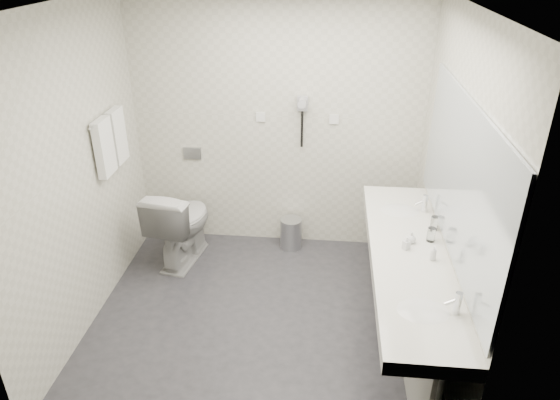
# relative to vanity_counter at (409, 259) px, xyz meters

# --- Properties ---
(floor) EXTENTS (2.80, 2.80, 0.00)m
(floor) POSITION_rel_vanity_counter_xyz_m (-1.12, 0.20, -0.80)
(floor) COLOR #29282D
(floor) RESTS_ON ground
(ceiling) EXTENTS (2.80, 2.80, 0.00)m
(ceiling) POSITION_rel_vanity_counter_xyz_m (-1.12, 0.20, 1.70)
(ceiling) COLOR silver
(ceiling) RESTS_ON wall_back
(wall_back) EXTENTS (2.80, 0.00, 2.80)m
(wall_back) POSITION_rel_vanity_counter_xyz_m (-1.12, 1.50, 0.45)
(wall_back) COLOR beige
(wall_back) RESTS_ON floor
(wall_front) EXTENTS (2.80, 0.00, 2.80)m
(wall_front) POSITION_rel_vanity_counter_xyz_m (-1.12, -1.10, 0.45)
(wall_front) COLOR beige
(wall_front) RESTS_ON floor
(wall_left) EXTENTS (0.00, 2.60, 2.60)m
(wall_left) POSITION_rel_vanity_counter_xyz_m (-2.52, 0.20, 0.45)
(wall_left) COLOR beige
(wall_left) RESTS_ON floor
(wall_right) EXTENTS (0.00, 2.60, 2.60)m
(wall_right) POSITION_rel_vanity_counter_xyz_m (0.27, 0.20, 0.45)
(wall_right) COLOR beige
(wall_right) RESTS_ON floor
(vanity_counter) EXTENTS (0.55, 2.20, 0.10)m
(vanity_counter) POSITION_rel_vanity_counter_xyz_m (0.00, 0.00, 0.00)
(vanity_counter) COLOR silver
(vanity_counter) RESTS_ON floor
(vanity_panel) EXTENTS (0.03, 2.15, 0.75)m
(vanity_panel) POSITION_rel_vanity_counter_xyz_m (0.02, 0.00, -0.42)
(vanity_panel) COLOR gray
(vanity_panel) RESTS_ON floor
(vanity_post_far) EXTENTS (0.06, 0.06, 0.75)m
(vanity_post_far) POSITION_rel_vanity_counter_xyz_m (0.05, 1.04, -0.42)
(vanity_post_far) COLOR silver
(vanity_post_far) RESTS_ON floor
(mirror) EXTENTS (0.02, 2.20, 1.05)m
(mirror) POSITION_rel_vanity_counter_xyz_m (0.26, 0.00, 0.65)
(mirror) COLOR #B2BCC6
(mirror) RESTS_ON wall_right
(basin_near) EXTENTS (0.40, 0.31, 0.05)m
(basin_near) POSITION_rel_vanity_counter_xyz_m (0.00, -0.65, 0.04)
(basin_near) COLOR silver
(basin_near) RESTS_ON vanity_counter
(basin_far) EXTENTS (0.40, 0.31, 0.05)m
(basin_far) POSITION_rel_vanity_counter_xyz_m (0.00, 0.65, 0.04)
(basin_far) COLOR silver
(basin_far) RESTS_ON vanity_counter
(faucet_near) EXTENTS (0.04, 0.04, 0.15)m
(faucet_near) POSITION_rel_vanity_counter_xyz_m (0.19, -0.65, 0.12)
(faucet_near) COLOR silver
(faucet_near) RESTS_ON vanity_counter
(faucet_far) EXTENTS (0.04, 0.04, 0.15)m
(faucet_far) POSITION_rel_vanity_counter_xyz_m (0.19, 0.65, 0.12)
(faucet_far) COLOR silver
(faucet_far) RESTS_ON vanity_counter
(soap_bottle_a) EXTENTS (0.06, 0.06, 0.10)m
(soap_bottle_a) POSITION_rel_vanity_counter_xyz_m (-0.02, 0.05, 0.10)
(soap_bottle_a) COLOR silver
(soap_bottle_a) RESTS_ON vanity_counter
(soap_bottle_b) EXTENTS (0.10, 0.10, 0.09)m
(soap_bottle_b) POSITION_rel_vanity_counter_xyz_m (0.03, 0.14, 0.09)
(soap_bottle_b) COLOR silver
(soap_bottle_b) RESTS_ON vanity_counter
(soap_bottle_c) EXTENTS (0.05, 0.05, 0.12)m
(soap_bottle_c) POSITION_rel_vanity_counter_xyz_m (0.15, -0.08, 0.11)
(soap_bottle_c) COLOR silver
(soap_bottle_c) RESTS_ON vanity_counter
(glass_left) EXTENTS (0.07, 0.07, 0.11)m
(glass_left) POSITION_rel_vanity_counter_xyz_m (0.18, 0.18, 0.11)
(glass_left) COLOR silver
(glass_left) RESTS_ON vanity_counter
(glass_right) EXTENTS (0.07, 0.07, 0.11)m
(glass_right) POSITION_rel_vanity_counter_xyz_m (0.23, 0.36, 0.10)
(glass_right) COLOR silver
(glass_right) RESTS_ON vanity_counter
(toilet) EXTENTS (0.58, 0.86, 0.80)m
(toilet) POSITION_rel_vanity_counter_xyz_m (-2.01, 1.02, -0.40)
(toilet) COLOR silver
(toilet) RESTS_ON floor
(flush_plate) EXTENTS (0.18, 0.02, 0.12)m
(flush_plate) POSITION_rel_vanity_counter_xyz_m (-1.98, 1.49, 0.15)
(flush_plate) COLOR #B2B5BA
(flush_plate) RESTS_ON wall_back
(pedal_bin) EXTENTS (0.25, 0.25, 0.31)m
(pedal_bin) POSITION_rel_vanity_counter_xyz_m (-0.96, 1.34, -0.64)
(pedal_bin) COLOR #B2B5BA
(pedal_bin) RESTS_ON floor
(bin_lid) EXTENTS (0.22, 0.22, 0.02)m
(bin_lid) POSITION_rel_vanity_counter_xyz_m (-0.96, 1.34, -0.48)
(bin_lid) COLOR #B2B5BA
(bin_lid) RESTS_ON pedal_bin
(towel_rail) EXTENTS (0.02, 0.62, 0.02)m
(towel_rail) POSITION_rel_vanity_counter_xyz_m (-2.47, 0.75, 0.75)
(towel_rail) COLOR silver
(towel_rail) RESTS_ON wall_left
(towel_near) EXTENTS (0.07, 0.24, 0.48)m
(towel_near) POSITION_rel_vanity_counter_xyz_m (-2.46, 0.61, 0.53)
(towel_near) COLOR white
(towel_near) RESTS_ON towel_rail
(towel_far) EXTENTS (0.07, 0.24, 0.48)m
(towel_far) POSITION_rel_vanity_counter_xyz_m (-2.46, 0.89, 0.53)
(towel_far) COLOR white
(towel_far) RESTS_ON towel_rail
(dryer_cradle) EXTENTS (0.10, 0.04, 0.14)m
(dryer_cradle) POSITION_rel_vanity_counter_xyz_m (-0.88, 1.47, 0.70)
(dryer_cradle) COLOR #98999E
(dryer_cradle) RESTS_ON wall_back
(dryer_barrel) EXTENTS (0.08, 0.14, 0.08)m
(dryer_barrel) POSITION_rel_vanity_counter_xyz_m (-0.88, 1.40, 0.73)
(dryer_barrel) COLOR #98999E
(dryer_barrel) RESTS_ON dryer_cradle
(dryer_cord) EXTENTS (0.02, 0.02, 0.35)m
(dryer_cord) POSITION_rel_vanity_counter_xyz_m (-0.88, 1.46, 0.45)
(dryer_cord) COLOR black
(dryer_cord) RESTS_ON dryer_cradle
(switch_plate_a) EXTENTS (0.09, 0.02, 0.09)m
(switch_plate_a) POSITION_rel_vanity_counter_xyz_m (-1.27, 1.49, 0.55)
(switch_plate_a) COLOR silver
(switch_plate_a) RESTS_ON wall_back
(switch_plate_b) EXTENTS (0.09, 0.02, 0.09)m
(switch_plate_b) POSITION_rel_vanity_counter_xyz_m (-0.57, 1.49, 0.55)
(switch_plate_b) COLOR silver
(switch_plate_b) RESTS_ON wall_back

